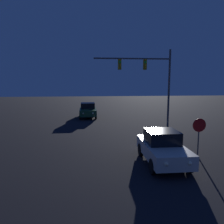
# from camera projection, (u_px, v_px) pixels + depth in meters

# --- Properties ---
(car_near) EXTENTS (1.90, 4.05, 1.66)m
(car_near) POSITION_uv_depth(u_px,v_px,m) (163.00, 147.00, 11.06)
(car_near) COLOR beige
(car_near) RESTS_ON ground_plane
(car_far) EXTENTS (1.98, 4.08, 1.66)m
(car_far) POSITION_uv_depth(u_px,v_px,m) (88.00, 110.00, 25.02)
(car_far) COLOR #1E4728
(car_far) RESTS_ON ground_plane
(traffic_signal_mast) EXTENTS (6.87, 0.30, 6.93)m
(traffic_signal_mast) POSITION_uv_depth(u_px,v_px,m) (150.00, 75.00, 19.45)
(traffic_signal_mast) COLOR #4C4C51
(traffic_signal_mast) RESTS_ON ground_plane
(stop_sign) EXTENTS (0.75, 0.07, 2.14)m
(stop_sign) POSITION_uv_depth(u_px,v_px,m) (199.00, 130.00, 11.98)
(stop_sign) COLOR #4C4C51
(stop_sign) RESTS_ON ground_plane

